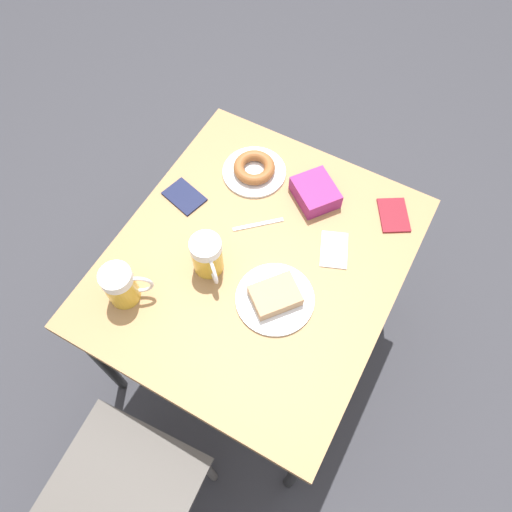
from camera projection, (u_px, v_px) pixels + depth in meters
The scene contains 11 objects.
ground_plane at pixel (256, 338), 2.11m from camera, with size 8.00×8.00×0.00m, color #333338.
table at pixel (256, 268), 1.55m from camera, with size 0.83×0.95×0.70m.
plate_with_cake at pixel (275, 297), 1.42m from camera, with size 0.23×0.23×0.05m.
plate_with_donut at pixel (254, 169), 1.63m from camera, with size 0.21×0.21×0.05m.
beer_mug_left at pixel (121, 285), 1.38m from camera, with size 0.13×0.10×0.14m.
beer_mug_center at pixel (207, 256), 1.42m from camera, with size 0.12×0.11×0.14m.
napkin_folded at pixel (334, 250), 1.51m from camera, with size 0.12×0.14×0.00m.
fork at pixel (258, 224), 1.55m from camera, with size 0.13×0.12×0.00m.
passport_near_edge at pixel (394, 215), 1.57m from camera, with size 0.14×0.15×0.01m.
passport_far_edge at pixel (184, 196), 1.60m from camera, with size 0.14×0.12×0.01m.
blue_pouch at pixel (315, 192), 1.58m from camera, with size 0.18×0.18×0.06m.
Camera 1 is at (-0.34, 0.62, 2.02)m, focal length 35.00 mm.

